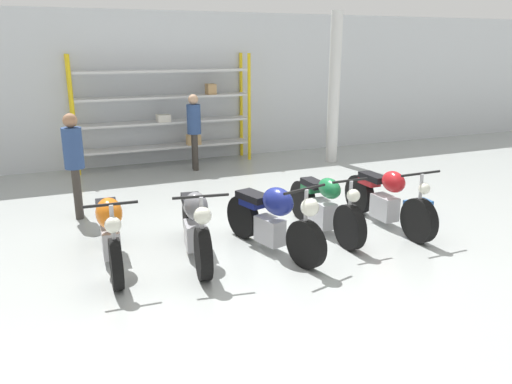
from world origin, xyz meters
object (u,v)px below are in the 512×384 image
Objects in this scene: motorcycle_blue at (273,218)px; motorcycle_green at (325,206)px; person_browsing at (74,157)px; person_near_rack at (194,126)px; toolbox at (418,209)px; motorcycle_red at (387,199)px; shelving_rack at (167,110)px; motorcycle_orange at (110,230)px; motorcycle_grey at (196,225)px.

motorcycle_green is at bearing 94.50° from motorcycle_blue.
person_browsing is 3.75m from person_near_rack.
toolbox is at bearing 83.05° from motorcycle_blue.
motorcycle_blue is 2.13m from motorcycle_red.
person_browsing reaches higher than toolbox.
shelving_rack is 9.60× the size of toolbox.
motorcycle_orange is 2.24m from person_browsing.
motorcycle_grey is at bearing -90.85° from motorcycle_red.
motorcycle_green reaches higher than toolbox.
motorcycle_green is at bearing -78.49° from shelving_rack.
motorcycle_grey is 0.99× the size of motorcycle_green.
motorcycle_green is 1.17× the size of person_browsing.
motorcycle_blue is (1.05, -0.24, 0.04)m from motorcycle_grey.
motorcycle_green is at bearing 106.72° from person_near_rack.
person_near_rack is at bearing -59.45° from shelving_rack.
person_browsing is 5.83m from toolbox.
motorcycle_grey is (1.10, -0.23, -0.02)m from motorcycle_orange.
motorcycle_green is (1.04, 0.37, -0.07)m from motorcycle_blue.
motorcycle_grey is 4.64× the size of toolbox.
motorcycle_grey is 0.94× the size of motorcycle_red.
motorcycle_green is (3.19, -0.10, -0.05)m from motorcycle_orange.
motorcycle_red is (1.07, -0.12, 0.02)m from motorcycle_green.
motorcycle_blue is at bearing -84.37° from motorcycle_red.
motorcycle_blue is 0.92× the size of motorcycle_red.
motorcycle_green is 4.17m from person_browsing.
motorcycle_green is 0.95× the size of motorcycle_red.
shelving_rack is 2.07× the size of motorcycle_grey.
person_browsing reaches higher than person_near_rack.
motorcycle_red is 1.24× the size of person_near_rack.
person_near_rack is (2.51, 4.68, 0.55)m from motorcycle_orange.
person_browsing is 1.01× the size of person_near_rack.
shelving_rack reaches higher than person_near_rack.
toolbox is (1.86, 0.04, -0.29)m from motorcycle_green.
motorcycle_red is at bearing 157.27° from person_browsing.
motorcycle_blue is at bearing 86.05° from motorcycle_grey.
motorcycle_grey is 5.15m from person_near_rack.
person_near_rack reaches higher than motorcycle_red.
person_near_rack is at bearing 154.75° from motorcycle_orange.
person_near_rack is at bearing -172.31° from motorcycle_green.
person_near_rack is at bearing 172.63° from motorcycle_grey.
person_near_rack is at bearing -161.43° from motorcycle_red.
person_browsing reaches higher than motorcycle_blue.
toolbox is (3.95, 0.18, -0.32)m from motorcycle_grey.
toolbox is at bearing 90.98° from motorcycle_green.
shelving_rack is 1.96× the size of motorcycle_orange.
toolbox is (5.05, -0.05, -0.34)m from motorcycle_orange.
person_browsing reaches higher than motorcycle_green.
motorcycle_green is at bearing 91.16° from motorcycle_orange.
motorcycle_grey is 2.10m from motorcycle_green.
motorcycle_red is 1.23× the size of person_browsing.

